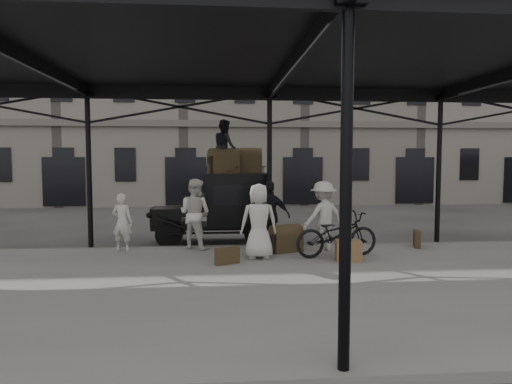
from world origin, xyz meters
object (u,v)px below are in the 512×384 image
Objects in this scene: taxi at (226,204)px; porter_official at (270,216)px; steamer_trunk_roof_near at (223,163)px; steamer_trunk_platform at (286,240)px; porter_left at (122,222)px; bicycle at (337,234)px.

taxi reaches higher than porter_official.
steamer_trunk_roof_near is 3.23m from steamer_trunk_platform.
steamer_trunk_platform is at bearing -54.51° from taxi.
steamer_trunk_platform is at bearing 167.13° from porter_official.
porter_left is at bearing -173.88° from steamer_trunk_roof_near.
porter_left reaches higher than bicycle.
steamer_trunk_roof_near is 1.03× the size of steamer_trunk_platform.
steamer_trunk_platform is at bearing -72.11° from steamer_trunk_roof_near.
porter_official reaches higher than steamer_trunk_platform.
porter_left is at bearing -148.36° from taxi.
taxi reaches higher than steamer_trunk_platform.
taxi is 1.95× the size of porter_official.
porter_left is at bearing 67.78° from bicycle.
porter_left is 5.65m from bicycle.
steamer_trunk_platform is at bearing 48.37° from bicycle.
taxi reaches higher than bicycle.
taxi reaches higher than porter_left.
taxi is 2.23m from porter_official.
porter_official is (1.15, -1.91, -0.12)m from taxi.
taxi is 3.30m from porter_left.
steamer_trunk_roof_near reaches higher than porter_official.
bicycle is 1.42m from steamer_trunk_platform.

